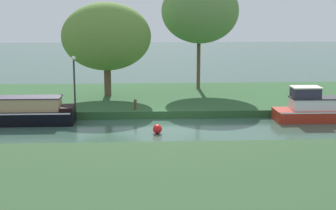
% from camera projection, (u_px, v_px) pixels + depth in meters
% --- Properties ---
extents(ground_plane, '(120.00, 120.00, 0.00)m').
position_uv_depth(ground_plane, '(173.00, 128.00, 24.65)').
color(ground_plane, '#365646').
extents(riverbank_far, '(72.00, 10.00, 0.40)m').
position_uv_depth(riverbank_far, '(166.00, 98.00, 31.47)').
color(riverbank_far, '#29522A').
rests_on(riverbank_far, ground_plane).
extents(riverbank_near, '(72.00, 10.00, 0.40)m').
position_uv_depth(riverbank_near, '(191.00, 189.00, 15.79)').
color(riverbank_near, '#2E4E2A').
rests_on(riverbank_near, ground_plane).
extents(willow_tree_left, '(5.39, 3.24, 5.69)m').
position_uv_depth(willow_tree_left, '(106.00, 37.00, 30.22)').
color(willow_tree_left, brown).
rests_on(willow_tree_left, riverbank_far).
extents(willow_tree_centre, '(5.00, 3.88, 7.24)m').
position_uv_depth(willow_tree_centre, '(200.00, 11.00, 32.39)').
color(willow_tree_centre, brown).
rests_on(willow_tree_centre, riverbank_far).
extents(lamp_post, '(0.24, 0.24, 2.81)m').
position_uv_depth(lamp_post, '(74.00, 75.00, 27.29)').
color(lamp_post, '#333338').
rests_on(lamp_post, riverbank_far).
extents(mooring_post_near, '(0.15, 0.15, 0.55)m').
position_uv_depth(mooring_post_near, '(135.00, 105.00, 26.90)').
color(mooring_post_near, '#4C3823').
rests_on(mooring_post_near, riverbank_far).
extents(mooring_post_far, '(0.18, 0.18, 0.67)m').
position_uv_depth(mooring_post_far, '(6.00, 105.00, 26.54)').
color(mooring_post_far, '#4E2E2C').
rests_on(mooring_post_far, riverbank_far).
extents(channel_buoy, '(0.43, 0.43, 0.43)m').
position_uv_depth(channel_buoy, '(157.00, 129.00, 23.49)').
color(channel_buoy, red).
rests_on(channel_buoy, ground_plane).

